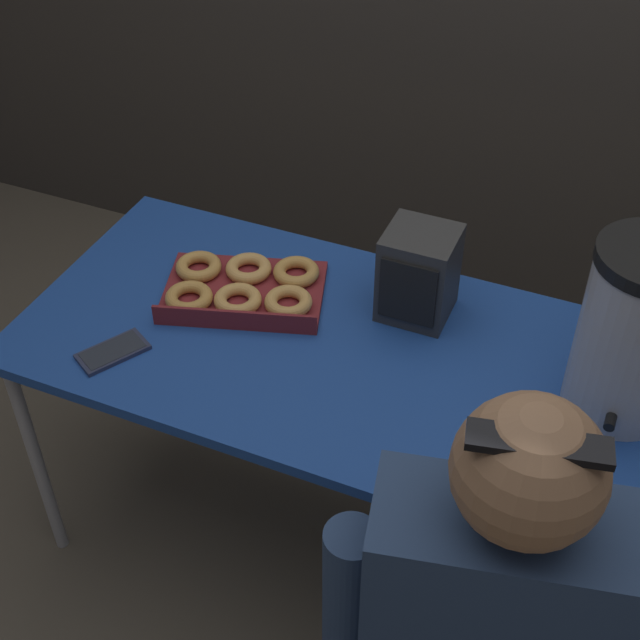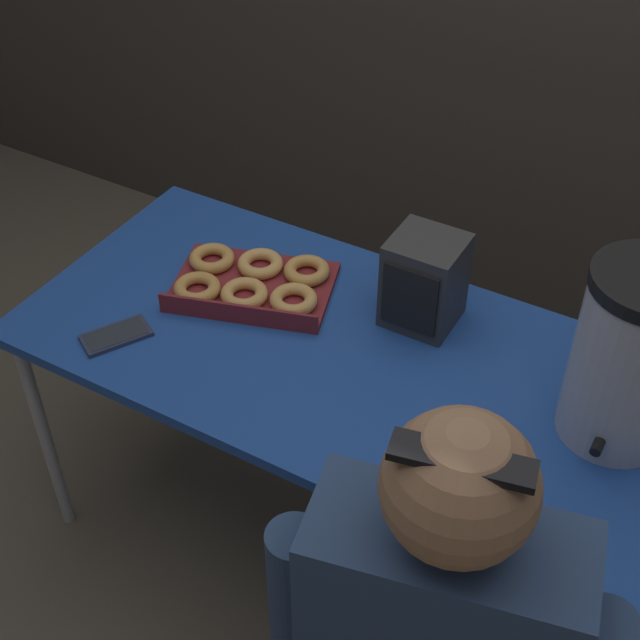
# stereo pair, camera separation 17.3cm
# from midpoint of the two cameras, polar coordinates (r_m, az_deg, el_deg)

# --- Properties ---
(ground_plane) EXTENTS (12.00, 12.00, 0.00)m
(ground_plane) POSITION_cam_midpoint_polar(r_m,az_deg,el_deg) (2.48, 0.10, -14.21)
(ground_plane) COLOR brown
(folding_table) EXTENTS (1.54, 0.71, 0.71)m
(folding_table) POSITION_cam_midpoint_polar(r_m,az_deg,el_deg) (1.98, 0.12, -3.10)
(folding_table) COLOR #1E479E
(folding_table) RESTS_ON ground
(donut_box) EXTENTS (0.43, 0.36, 0.05)m
(donut_box) POSITION_cam_midpoint_polar(r_m,az_deg,el_deg) (2.10, -7.29, 1.95)
(donut_box) COLOR maroon
(donut_box) RESTS_ON folding_table
(coffee_urn) EXTENTS (0.22, 0.25, 0.41)m
(coffee_urn) POSITION_cam_midpoint_polar(r_m,az_deg,el_deg) (1.78, 16.95, -0.87)
(coffee_urn) COLOR #B7B7BC
(coffee_urn) RESTS_ON folding_table
(cell_phone) EXTENTS (0.14, 0.17, 0.01)m
(cell_phone) POSITION_cam_midpoint_polar(r_m,az_deg,el_deg) (2.02, -15.54, -2.06)
(cell_phone) COLOR #2D334C
(cell_phone) RESTS_ON folding_table
(space_heater) EXTENTS (0.16, 0.16, 0.22)m
(space_heater) POSITION_cam_midpoint_polar(r_m,az_deg,el_deg) (1.99, 3.86, 2.88)
(space_heater) COLOR #333333
(space_heater) RESTS_ON folding_table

